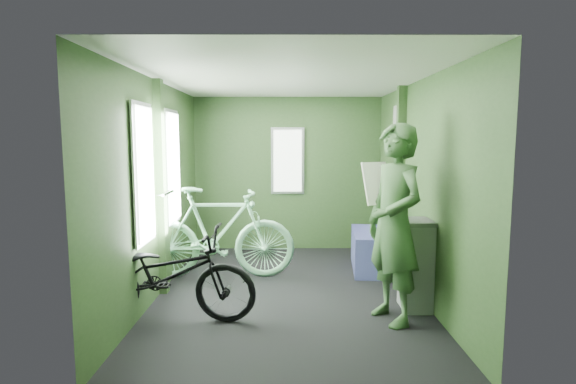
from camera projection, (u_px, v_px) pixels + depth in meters
name	position (u px, v px, depth m)	size (l,w,h in m)	color
room	(285.00, 162.00, 4.82)	(4.00, 4.02, 2.31)	black
bicycle_black	(168.00, 320.00, 4.18)	(0.58, 1.66, 0.87)	black
bicycle_mint	(218.00, 278.00, 5.44)	(0.53, 1.86, 1.12)	#89D4A3
passenger	(394.00, 224.00, 4.07)	(0.65, 0.79, 1.82)	#375B31
waste_box	(416.00, 264.00, 4.43)	(0.26, 0.37, 0.89)	gray
bench_seat	(377.00, 246.00, 5.78)	(0.64, 1.04, 1.05)	navy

